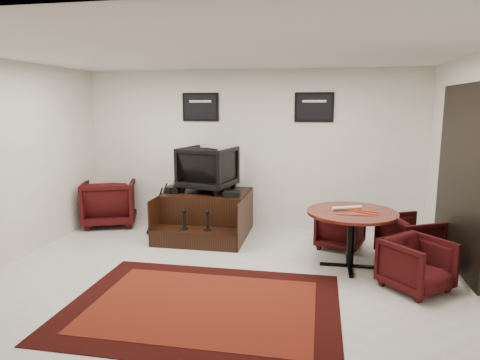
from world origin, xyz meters
name	(u,v)px	position (x,y,z in m)	size (l,w,h in m)	color
ground	(218,279)	(0.00, 0.00, 0.00)	(6.00, 6.00, 0.00)	beige
room_shell	(252,139)	(0.41, 0.12, 1.79)	(6.02, 5.02, 2.81)	beige
area_rug	(203,306)	(0.01, -0.74, 0.01)	(2.96, 2.22, 0.01)	black
shine_podium	(207,215)	(-0.65, 1.85, 0.34)	(1.41, 1.46, 0.73)	black
shine_chair	(208,166)	(-0.65, 2.00, 1.16)	(0.83, 0.78, 0.86)	black
shoes_pair	(174,189)	(-1.19, 1.77, 0.78)	(0.24, 0.30, 0.11)	black
polish_kit	(232,194)	(-0.15, 1.60, 0.77)	(0.26, 0.18, 0.09)	black
umbrella_black	(156,210)	(-1.48, 1.65, 0.43)	(0.32, 0.12, 0.86)	black
umbrella_hooked	(160,207)	(-1.47, 1.82, 0.45)	(0.34, 0.13, 0.90)	black
armchair_side	(110,200)	(-2.55, 2.10, 0.46)	(0.90, 0.84, 0.93)	black
meeting_table	(352,218)	(1.67, 0.76, 0.69)	(1.20, 1.20, 0.78)	#3F1109
table_chair_back	(341,227)	(1.57, 1.56, 0.33)	(0.65, 0.60, 0.66)	black
table_chair_window	(410,236)	(2.52, 1.16, 0.36)	(0.69, 0.65, 0.71)	black
table_chair_corner	(417,262)	(2.40, 0.15, 0.35)	(0.67, 0.63, 0.69)	black
paper_roll	(347,208)	(1.61, 0.83, 0.81)	(0.05, 0.05, 0.42)	silver
table_clutter	(360,212)	(1.77, 0.70, 0.79)	(0.56, 0.36, 0.01)	#DB3F0C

